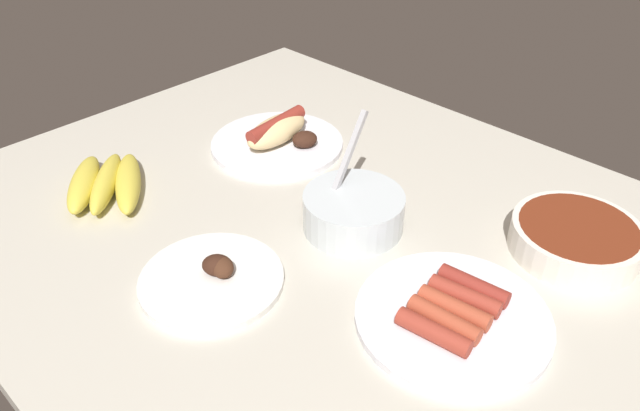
# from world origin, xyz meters

# --- Properties ---
(ground_plane) EXTENTS (1.20, 0.90, 0.03)m
(ground_plane) POSITION_xyz_m (0.00, 0.00, -0.01)
(ground_plane) COLOR beige
(plate_hotdog_assembled) EXTENTS (0.23, 0.23, 0.06)m
(plate_hotdog_assembled) POSITION_xyz_m (0.25, -0.11, 0.02)
(plate_hotdog_assembled) COLOR white
(plate_hotdog_assembled) RESTS_ON ground_plane
(bowl_chili) EXTENTS (0.18, 0.18, 0.04)m
(bowl_chili) POSITION_xyz_m (-0.25, -0.20, 0.02)
(bowl_chili) COLOR white
(bowl_chili) RESTS_ON ground_plane
(bowl_coleslaw) EXTENTS (0.15, 0.15, 0.15)m
(bowl_coleslaw) POSITION_xyz_m (0.00, -0.03, 0.03)
(bowl_coleslaw) COLOR silver
(bowl_coleslaw) RESTS_ON ground_plane
(plate_sausages) EXTENTS (0.24, 0.24, 0.03)m
(plate_sausages) POSITION_xyz_m (-0.21, 0.03, 0.01)
(plate_sausages) COLOR white
(plate_sausages) RESTS_ON ground_plane
(banana_bunch) EXTENTS (0.20, 0.18, 0.04)m
(banana_bunch) POSITION_xyz_m (0.34, 0.17, 0.02)
(banana_bunch) COLOR gold
(banana_bunch) RESTS_ON ground_plane
(plate_grilled_meat) EXTENTS (0.19, 0.19, 0.04)m
(plate_grilled_meat) POSITION_xyz_m (0.05, 0.19, 0.01)
(plate_grilled_meat) COLOR white
(plate_grilled_meat) RESTS_ON ground_plane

